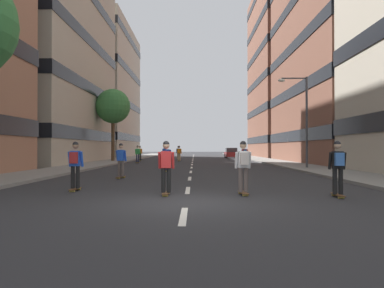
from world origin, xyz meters
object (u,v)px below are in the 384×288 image
object	(u,v)px
skater_5	(178,152)
skater_11	(245,154)
parked_car_near	(231,153)
skater_10	(138,153)
skater_0	(121,159)
skater_2	(167,156)
skater_4	(140,153)
street_tree_mid	(113,107)
skater_7	(338,165)
skater_8	(179,153)
skater_6	(164,152)
streetlamp_right	(302,112)
skater_3	(243,164)
skater_9	(75,163)
skater_1	(166,165)

from	to	relation	value
skater_5	skater_11	xyz separation A→B (m)	(6.46, -16.44, 0.03)
parked_car_near	skater_10	size ratio (longest dim) A/B	2.47
skater_10	skater_0	bearing A→B (deg)	-83.64
skater_2	skater_4	distance (m)	18.43
skater_2	street_tree_mid	bearing A→B (deg)	114.52
parked_car_near	street_tree_mid	size ratio (longest dim) A/B	0.57
skater_5	skater_7	world-z (taller)	same
skater_2	skater_8	bearing A→B (deg)	90.00
skater_5	skater_6	distance (m)	4.57
skater_2	skater_10	size ratio (longest dim) A/B	1.00
skater_7	skater_8	world-z (taller)	same
skater_4	skater_7	world-z (taller)	same
skater_4	streetlamp_right	bearing A→B (deg)	-48.08
skater_0	skater_6	distance (m)	33.26
skater_7	skater_3	bearing A→B (deg)	169.47
street_tree_mid	skater_10	bearing A→B (deg)	-39.15
skater_8	skater_9	bearing A→B (deg)	-94.88
skater_1	skater_6	xyz separation A→B (m)	(-3.42, 39.77, 0.00)
skater_2	skater_8	size ratio (longest dim) A/B	1.00
skater_11	skater_8	bearing A→B (deg)	119.31
skater_9	skater_3	bearing A→B (deg)	-9.97
skater_7	skater_8	distance (m)	31.27
skater_7	skater_9	xyz separation A→B (m)	(-8.78, 1.57, 0.00)
skater_3	skater_6	bearing A→B (deg)	98.53
parked_car_near	skater_9	bearing A→B (deg)	-103.13
streetlamp_right	skater_8	xyz separation A→B (m)	(-9.47, 15.97, -3.15)
street_tree_mid	skater_8	bearing A→B (deg)	21.76
skater_5	skater_11	world-z (taller)	same
parked_car_near	streetlamp_right	bearing A→B (deg)	-85.74
skater_4	skater_6	bearing A→B (deg)	78.96
skater_11	skater_9	bearing A→B (deg)	-115.23
streetlamp_right	skater_2	xyz separation A→B (m)	(-9.47, -2.32, -3.15)
skater_4	street_tree_mid	bearing A→B (deg)	-136.89
skater_5	skater_10	world-z (taller)	same
parked_car_near	skater_1	world-z (taller)	skater_1
skater_3	skater_7	size ratio (longest dim) A/B	1.00
streetlamp_right	skater_10	bearing A→B (deg)	141.64
skater_0	skater_7	world-z (taller)	same
skater_1	skater_11	distance (m)	20.01
skater_11	parked_car_near	bearing A→B (deg)	87.06
street_tree_mid	skater_0	world-z (taller)	street_tree_mid
skater_2	skater_5	xyz separation A→B (m)	(-0.36, 23.88, 0.00)
skater_9	skater_2	bearing A→B (deg)	77.02
skater_10	skater_11	size ratio (longest dim) A/B	1.00
skater_4	skater_7	xyz separation A→B (m)	(10.79, -30.21, 0.03)
skater_1	skater_11	size ratio (longest dim) A/B	1.00
skater_2	parked_car_near	bearing A→B (deg)	76.82
parked_car_near	skater_5	bearing A→B (deg)	-136.18
streetlamp_right	skater_10	distance (m)	17.44
skater_2	skater_1	bearing A→B (deg)	-85.79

